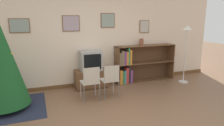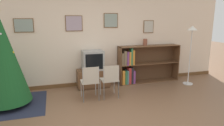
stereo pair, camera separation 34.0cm
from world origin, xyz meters
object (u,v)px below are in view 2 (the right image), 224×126
at_px(vase, 145,42).
at_px(bookshelf, 138,66).
at_px(tv_console, 93,78).
at_px(christmas_tree, 3,59).
at_px(television, 93,60).
at_px(folding_chair_right, 110,79).
at_px(folding_chair_left, 90,81).
at_px(standing_lamp, 191,40).

bearing_deg(vase, bookshelf, -168.63).
height_order(tv_console, vase, vase).
distance_m(christmas_tree, tv_console, 2.28).
distance_m(christmas_tree, television, 2.16).
relative_size(christmas_tree, vase, 10.54).
bearing_deg(television, folding_chair_right, -74.66).
height_order(folding_chair_right, vase, vase).
height_order(tv_console, folding_chair_right, folding_chair_right).
height_order(tv_console, television, television).
bearing_deg(vase, christmas_tree, -168.19).
relative_size(christmas_tree, tv_console, 2.38).
xyz_separation_m(folding_chair_left, vase, (1.84, 0.98, 0.73)).
bearing_deg(christmas_tree, vase, 11.81).
xyz_separation_m(vase, standing_lamp, (1.12, -0.62, 0.09)).
height_order(tv_console, folding_chair_left, folding_chair_left).
bearing_deg(folding_chair_left, television, 74.66).
distance_m(television, vase, 1.66).
relative_size(television, folding_chair_left, 0.69).
xyz_separation_m(christmas_tree, vase, (3.63, 0.76, 0.16)).
bearing_deg(tv_console, television, -90.00).
relative_size(folding_chair_left, bookshelf, 0.44).
xyz_separation_m(television, standing_lamp, (2.72, -0.51, 0.52)).
height_order(christmas_tree, television, christmas_tree).
xyz_separation_m(folding_chair_right, vase, (1.36, 0.98, 0.73)).
height_order(tv_console, bookshelf, bookshelf).
bearing_deg(folding_chair_right, christmas_tree, 174.54).
relative_size(christmas_tree, standing_lamp, 1.24).
relative_size(tv_console, bookshelf, 0.46).
height_order(christmas_tree, folding_chair_right, christmas_tree).
xyz_separation_m(folding_chair_left, bookshelf, (1.62, 0.93, 0.04)).
xyz_separation_m(christmas_tree, folding_chair_left, (1.80, -0.22, -0.57)).
distance_m(bookshelf, standing_lamp, 1.65).
bearing_deg(vase, standing_lamp, -28.73).
height_order(christmas_tree, standing_lamp, christmas_tree).
height_order(folding_chair_right, bookshelf, bookshelf).
bearing_deg(television, christmas_tree, -162.06).
bearing_deg(standing_lamp, folding_chair_right, -171.69).
bearing_deg(bookshelf, television, -177.61).
relative_size(christmas_tree, folding_chair_right, 2.55).
relative_size(folding_chair_left, standing_lamp, 0.49).
bearing_deg(television, folding_chair_left, -105.34).
distance_m(tv_console, folding_chair_right, 0.94).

